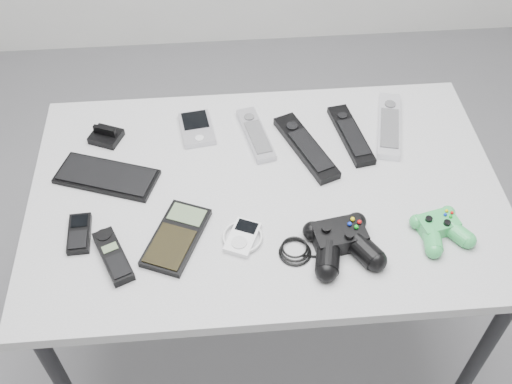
{
  "coord_description": "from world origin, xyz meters",
  "views": [
    {
      "loc": [
        -0.12,
        -0.97,
        1.84
      ],
      "look_at": [
        -0.04,
        -0.03,
        0.78
      ],
      "focal_mm": 42.0,
      "sensor_mm": 36.0,
      "label": 1
    }
  ],
  "objects": [
    {
      "name": "dock_bracket",
      "position": [
        -0.42,
        0.2,
        0.78
      ],
      "size": [
        0.09,
        0.09,
        0.04
      ],
      "primitive_type": "cube",
      "rotation": [
        0.0,
        0.0,
        -0.41
      ],
      "color": "black",
      "rests_on": "desk"
    },
    {
      "name": "controller_black",
      "position": [
        0.13,
        -0.2,
        0.79
      ],
      "size": [
        0.3,
        0.21,
        0.05
      ],
      "primitive_type": null,
      "rotation": [
        0.0,
        0.0,
        0.17
      ],
      "color": "black",
      "rests_on": "desk"
    },
    {
      "name": "remote_silver_b",
      "position": [
        0.33,
        0.18,
        0.77
      ],
      "size": [
        0.11,
        0.25,
        0.02
      ],
      "primitive_type": "cube",
      "rotation": [
        0.0,
        0.0,
        -0.24
      ],
      "color": "silver",
      "rests_on": "desk"
    },
    {
      "name": "mobile_phone",
      "position": [
        -0.45,
        -0.11,
        0.77
      ],
      "size": [
        0.05,
        0.11,
        0.02
      ],
      "primitive_type": "cube",
      "rotation": [
        0.0,
        0.0,
        0.05
      ],
      "color": "black",
      "rests_on": "desk"
    },
    {
      "name": "calculator",
      "position": [
        -0.23,
        -0.14,
        0.77
      ],
      "size": [
        0.16,
        0.21,
        0.02
      ],
      "primitive_type": "cube",
      "rotation": [
        0.0,
        0.0,
        -0.41
      ],
      "color": "black",
      "rests_on": "desk"
    },
    {
      "name": "pda",
      "position": [
        -0.18,
        0.22,
        0.77
      ],
      "size": [
        0.1,
        0.14,
        0.02
      ],
      "primitive_type": "cube",
      "rotation": [
        0.0,
        0.0,
        0.14
      ],
      "color": "#AAA9B0",
      "rests_on": "desk"
    },
    {
      "name": "cordless_handset",
      "position": [
        -0.37,
        -0.18,
        0.77
      ],
      "size": [
        0.1,
        0.15,
        0.02
      ],
      "primitive_type": "cube",
      "rotation": [
        0.0,
        0.0,
        0.41
      ],
      "color": "black",
      "rests_on": "desk"
    },
    {
      "name": "controller_green",
      "position": [
        0.36,
        -0.17,
        0.78
      ],
      "size": [
        0.15,
        0.16,
        0.04
      ],
      "primitive_type": null,
      "rotation": [
        0.0,
        0.0,
        0.24
      ],
      "color": "green",
      "rests_on": "desk"
    },
    {
      "name": "mp3_player",
      "position": [
        -0.09,
        -0.15,
        0.77
      ],
      "size": [
        0.12,
        0.13,
        0.02
      ],
      "primitive_type": "cube",
      "rotation": [
        0.0,
        0.0,
        -0.42
      ],
      "color": "white",
      "rests_on": "desk"
    },
    {
      "name": "floor",
      "position": [
        0.0,
        0.0,
        0.0
      ],
      "size": [
        3.5,
        3.5,
        0.0
      ],
      "primitive_type": "plane",
      "color": "slate",
      "rests_on": "ground"
    },
    {
      "name": "remote_black_a",
      "position": [
        0.1,
        0.12,
        0.77
      ],
      "size": [
        0.14,
        0.25,
        0.03
      ],
      "primitive_type": "cube",
      "rotation": [
        0.0,
        0.0,
        0.37
      ],
      "color": "black",
      "rests_on": "desk"
    },
    {
      "name": "remote_black_b",
      "position": [
        0.22,
        0.16,
        0.77
      ],
      "size": [
        0.09,
        0.23,
        0.02
      ],
      "primitive_type": "cube",
      "rotation": [
        0.0,
        0.0,
        0.17
      ],
      "color": "black",
      "rests_on": "desk"
    },
    {
      "name": "pda_keyboard",
      "position": [
        -0.4,
        0.06,
        0.77
      ],
      "size": [
        0.27,
        0.18,
        0.02
      ],
      "primitive_type": "cube",
      "rotation": [
        0.0,
        0.0,
        -0.35
      ],
      "color": "black",
      "rests_on": "desk"
    },
    {
      "name": "remote_silver_a",
      "position": [
        -0.03,
        0.18,
        0.77
      ],
      "size": [
        0.09,
        0.2,
        0.02
      ],
      "primitive_type": "cube",
      "rotation": [
        0.0,
        0.0,
        0.21
      ],
      "color": "#AAA9B0",
      "rests_on": "desk"
    },
    {
      "name": "desk",
      "position": [
        -0.02,
        -0.0,
        0.7
      ],
      "size": [
        1.14,
        0.73,
        0.76
      ],
      "color": "#9D9D9F",
      "rests_on": "floor"
    }
  ]
}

